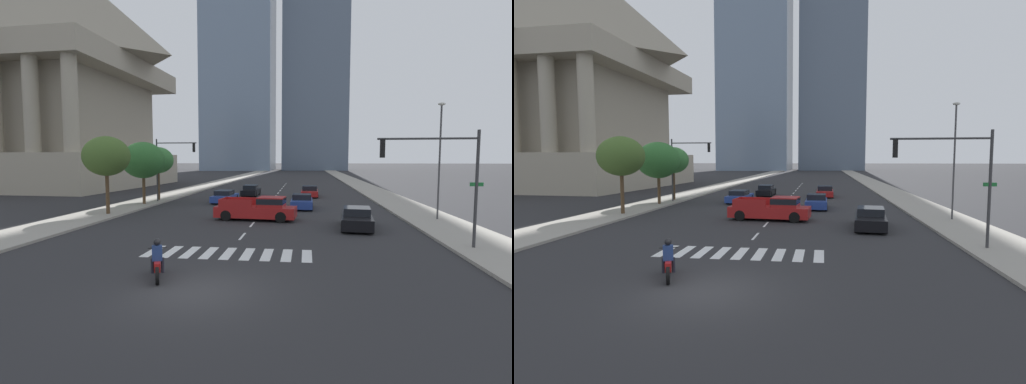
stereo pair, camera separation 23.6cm
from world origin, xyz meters
TOP-DOWN VIEW (x-y plane):
  - ground_plane at (0.00, 0.00)m, footprint 800.00×800.00m
  - sidewalk_east at (12.38, 30.00)m, footprint 4.00×260.00m
  - sidewalk_west at (-12.38, 30.00)m, footprint 4.00×260.00m
  - crosswalk_near at (-0.00, 5.20)m, footprint 7.65×2.29m
  - lane_divider_center at (0.00, 33.20)m, footprint 0.14×50.00m
  - motorcycle_lead at (-1.81, 1.22)m, footprint 1.00×1.96m
  - pickup_truck at (0.27, 15.12)m, footprint 5.86×2.50m
  - sedan_black_0 at (-2.97, 33.43)m, footprint 1.86×4.79m
  - sedan_black_1 at (6.71, 12.70)m, footprint 2.29×4.84m
  - sedan_blue_2 at (-4.53, 25.78)m, footprint 2.09×4.55m
  - sedan_blue_3 at (3.18, 22.07)m, footprint 1.90×4.33m
  - sedan_red_4 at (3.95, 32.92)m, footprint 1.97×4.48m
  - traffic_signal_near at (9.72, 7.30)m, footprint 4.87×0.28m
  - traffic_signal_far at (-9.72, 24.89)m, footprint 4.35×0.28m
  - street_lamp_east at (12.68, 16.24)m, footprint 0.50×0.24m
  - street_tree_nearest at (-11.58, 15.83)m, footprint 3.55×3.55m
  - street_tree_second at (-11.58, 22.55)m, footprint 3.98×3.98m
  - street_tree_third at (-11.58, 26.20)m, footprint 3.16×3.16m
  - war_memorial at (-36.58, 45.03)m, footprint 31.28×31.28m
  - office_tower_left_skyline at (-22.82, 141.89)m, footprint 26.51×27.36m
  - office_tower_center_skyline at (6.65, 147.94)m, footprint 25.03×23.14m

SIDE VIEW (x-z plane):
  - ground_plane at x=0.00m, z-range 0.00..0.00m
  - lane_divider_center at x=0.00m, z-range 0.00..0.01m
  - crosswalk_near at x=0.00m, z-range 0.00..0.01m
  - sidewalk_east at x=12.38m, z-range 0.00..0.15m
  - sidewalk_west at x=-12.38m, z-range 0.00..0.15m
  - sedan_red_4 at x=3.95m, z-range -0.05..1.20m
  - sedan_blue_2 at x=-4.53m, z-range -0.04..1.20m
  - motorcycle_lead at x=-1.81m, z-range -0.16..1.33m
  - sedan_blue_3 at x=3.18m, z-range -0.04..1.22m
  - sedan_black_0 at x=-2.97m, z-range -0.05..1.23m
  - sedan_black_1 at x=6.71m, z-range -0.04..1.25m
  - pickup_truck at x=0.27m, z-range -0.02..1.65m
  - traffic_signal_near at x=9.72m, z-range 1.21..6.76m
  - street_tree_third at x=-11.58m, z-range 1.49..6.92m
  - street_tree_second at x=-11.58m, z-range 1.34..7.13m
  - traffic_signal_far at x=-9.72m, z-range 1.26..7.43m
  - street_tree_nearest at x=-11.58m, z-range 1.59..7.51m
  - street_lamp_east at x=12.68m, z-range 0.75..8.80m
  - war_memorial at x=-36.58m, z-range 0.61..37.68m
  - office_tower_left_skyline at x=-22.82m, z-range -0.53..103.96m
  - office_tower_center_skyline at x=6.65m, z-range -0.53..132.78m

